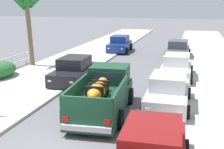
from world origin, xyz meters
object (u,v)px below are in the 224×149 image
object	(u,v)px
pickup_truck	(103,95)
car_left_near	(176,68)
car_left_far	(178,50)
car_right_far	(168,92)
palm_tree_right_fore	(27,3)
car_right_near	(120,44)
car_right_mid	(74,71)

from	to	relation	value
pickup_truck	car_left_near	world-z (taller)	pickup_truck
pickup_truck	car_left_far	bearing A→B (deg)	80.13
car_right_far	palm_tree_right_fore	size ratio (longest dim) A/B	0.76
car_right_near	car_right_far	world-z (taller)	same
car_right_near	palm_tree_right_fore	world-z (taller)	palm_tree_right_fore
car_left_near	car_right_mid	distance (m)	6.33
pickup_truck	car_left_near	bearing A→B (deg)	68.21
car_right_mid	car_right_far	size ratio (longest dim) A/B	1.01
car_left_near	car_right_far	xyz separation A→B (m)	(-0.07, -5.41, 0.00)
car_right_near	car_right_mid	distance (m)	11.73
car_right_far	car_left_near	bearing A→B (deg)	89.23
car_right_mid	car_left_far	xyz separation A→B (m)	(5.55, 9.77, 0.00)
pickup_truck	car_right_mid	world-z (taller)	pickup_truck
palm_tree_right_fore	car_right_far	bearing A→B (deg)	-30.56
pickup_truck	car_right_far	distance (m)	2.99
car_left_far	car_right_far	distance (m)	12.69
car_left_near	car_left_far	world-z (taller)	same
car_left_far	car_right_mid	bearing A→B (deg)	-119.59
car_right_far	palm_tree_right_fore	distance (m)	12.82
car_right_near	car_left_far	world-z (taller)	same
pickup_truck	car_right_near	xyz separation A→B (m)	(-3.16, 16.03, -0.10)
pickup_truck	palm_tree_right_fore	world-z (taller)	palm_tree_right_fore
palm_tree_right_fore	pickup_truck	bearing A→B (deg)	-43.98
pickup_truck	car_right_mid	size ratio (longest dim) A/B	1.24
car_right_near	car_left_far	xyz separation A→B (m)	(5.61, -1.96, 0.00)
car_right_far	car_left_far	bearing A→B (deg)	90.89
car_left_far	palm_tree_right_fore	size ratio (longest dim) A/B	0.76
pickup_truck	car_left_near	distance (m)	7.32
car_right_far	car_right_mid	bearing A→B (deg)	153.04
car_right_near	palm_tree_right_fore	bearing A→B (deg)	-119.15
car_right_far	palm_tree_right_fore	world-z (taller)	palm_tree_right_fore
car_left_near	pickup_truck	bearing A→B (deg)	-111.79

